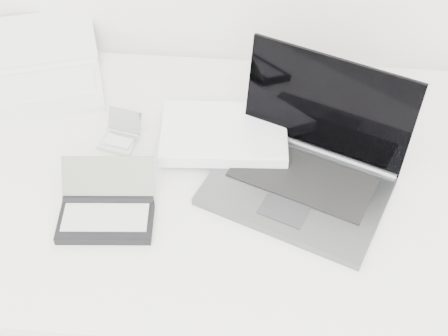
# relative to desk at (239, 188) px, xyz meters

# --- Properties ---
(desk) EXTENTS (1.60, 0.80, 0.73)m
(desk) POSITION_rel_desk_xyz_m (0.00, 0.00, 0.00)
(desk) COLOR white
(desk) RESTS_ON ground
(laptop_large) EXTENTS (0.53, 0.42, 0.24)m
(laptop_large) POSITION_rel_desk_xyz_m (0.07, 0.03, 0.09)
(laptop_large) COLOR #56595A
(laptop_large) RESTS_ON desk
(netbook_open_white) EXTENTS (0.35, 0.39, 0.08)m
(netbook_open_white) POSITION_rel_desk_xyz_m (-0.49, 0.27, 0.07)
(netbook_open_white) COLOR white
(netbook_open_white) RESTS_ON desk
(pda_silver) EXTENTS (0.10, 0.10, 0.06)m
(pda_silver) POSITION_rel_desk_xyz_m (-0.27, 0.08, 0.06)
(pda_silver) COLOR silver
(pda_silver) RESTS_ON desk
(palmtop_charcoal) EXTENTS (0.20, 0.18, 0.09)m
(palmtop_charcoal) POSITION_rel_desk_xyz_m (-0.26, -0.14, 0.07)
(palmtop_charcoal) COLOR black
(palmtop_charcoal) RESTS_ON desk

